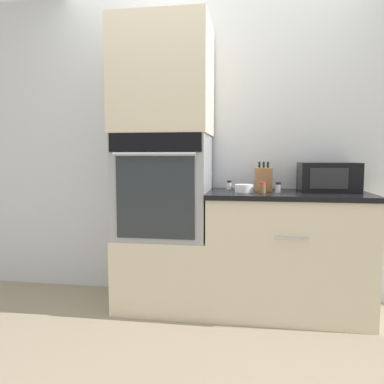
{
  "coord_description": "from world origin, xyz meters",
  "views": [
    {
      "loc": [
        0.29,
        -2.5,
        1.17
      ],
      "look_at": [
        -0.12,
        0.21,
        0.9
      ],
      "focal_mm": 35.0,
      "sensor_mm": 36.0,
      "label": 1
    }
  ],
  "objects_px": {
    "microwave": "(328,177)",
    "condiment_jar_near": "(229,185)",
    "condiment_jar_far": "(278,188)",
    "wall_oven": "(164,186)",
    "bowl": "(244,188)",
    "knife_block": "(263,179)",
    "condiment_jar_mid": "(262,188)"
  },
  "relations": [
    {
      "from": "microwave",
      "to": "condiment_jar_near",
      "type": "height_order",
      "value": "microwave"
    },
    {
      "from": "microwave",
      "to": "condiment_jar_far",
      "type": "relative_size",
      "value": 5.52
    },
    {
      "from": "wall_oven",
      "to": "condiment_jar_far",
      "type": "bearing_deg",
      "value": -3.13
    },
    {
      "from": "condiment_jar_far",
      "to": "condiment_jar_near",
      "type": "bearing_deg",
      "value": 148.67
    },
    {
      "from": "microwave",
      "to": "bowl",
      "type": "height_order",
      "value": "microwave"
    },
    {
      "from": "microwave",
      "to": "wall_oven",
      "type": "bearing_deg",
      "value": -175.01
    },
    {
      "from": "knife_block",
      "to": "condiment_jar_far",
      "type": "height_order",
      "value": "knife_block"
    },
    {
      "from": "condiment_jar_mid",
      "to": "condiment_jar_far",
      "type": "bearing_deg",
      "value": 16.98
    },
    {
      "from": "condiment_jar_near",
      "to": "condiment_jar_mid",
      "type": "height_order",
      "value": "condiment_jar_mid"
    },
    {
      "from": "knife_block",
      "to": "bowl",
      "type": "distance_m",
      "value": 0.22
    },
    {
      "from": "condiment_jar_near",
      "to": "condiment_jar_mid",
      "type": "xyz_separation_m",
      "value": [
        0.25,
        -0.26,
        0.0
      ]
    },
    {
      "from": "wall_oven",
      "to": "knife_block",
      "type": "distance_m",
      "value": 0.76
    },
    {
      "from": "condiment_jar_near",
      "to": "knife_block",
      "type": "bearing_deg",
      "value": -16.05
    },
    {
      "from": "knife_block",
      "to": "condiment_jar_near",
      "type": "xyz_separation_m",
      "value": [
        -0.26,
        0.08,
        -0.05
      ]
    },
    {
      "from": "wall_oven",
      "to": "knife_block",
      "type": "height_order",
      "value": "wall_oven"
    },
    {
      "from": "knife_block",
      "to": "condiment_jar_mid",
      "type": "relative_size",
      "value": 2.8
    },
    {
      "from": "condiment_jar_far",
      "to": "condiment_jar_mid",
      "type": "bearing_deg",
      "value": -163.02
    },
    {
      "from": "wall_oven",
      "to": "knife_block",
      "type": "bearing_deg",
      "value": 7.58
    },
    {
      "from": "knife_block",
      "to": "wall_oven",
      "type": "bearing_deg",
      "value": -172.42
    },
    {
      "from": "knife_block",
      "to": "condiment_jar_mid",
      "type": "xyz_separation_m",
      "value": [
        -0.02,
        -0.18,
        -0.05
      ]
    },
    {
      "from": "wall_oven",
      "to": "condiment_jar_mid",
      "type": "distance_m",
      "value": 0.74
    },
    {
      "from": "wall_oven",
      "to": "knife_block",
      "type": "xyz_separation_m",
      "value": [
        0.75,
        0.1,
        0.05
      ]
    },
    {
      "from": "knife_block",
      "to": "condiment_jar_near",
      "type": "height_order",
      "value": "knife_block"
    },
    {
      "from": "condiment_jar_near",
      "to": "condiment_jar_mid",
      "type": "bearing_deg",
      "value": -46.01
    },
    {
      "from": "bowl",
      "to": "condiment_jar_near",
      "type": "distance_m",
      "value": 0.26
    },
    {
      "from": "bowl",
      "to": "condiment_jar_mid",
      "type": "bearing_deg",
      "value": -13.95
    },
    {
      "from": "bowl",
      "to": "condiment_jar_near",
      "type": "height_order",
      "value": "condiment_jar_near"
    },
    {
      "from": "condiment_jar_near",
      "to": "condiment_jar_mid",
      "type": "relative_size",
      "value": 0.89
    },
    {
      "from": "microwave",
      "to": "condiment_jar_near",
      "type": "relative_size",
      "value": 5.97
    },
    {
      "from": "knife_block",
      "to": "bowl",
      "type": "xyz_separation_m",
      "value": [
        -0.14,
        -0.15,
        -0.06
      ]
    },
    {
      "from": "microwave",
      "to": "condiment_jar_mid",
      "type": "height_order",
      "value": "microwave"
    },
    {
      "from": "microwave",
      "to": "condiment_jar_far",
      "type": "bearing_deg",
      "value": -157.55
    }
  ]
}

